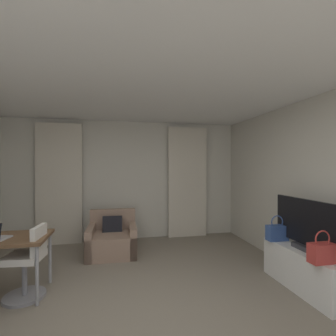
{
  "coord_description": "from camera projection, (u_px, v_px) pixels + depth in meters",
  "views": [
    {
      "loc": [
        -0.22,
        -2.51,
        1.62
      ],
      "look_at": [
        0.6,
        1.4,
        1.58
      ],
      "focal_mm": 26.27,
      "sensor_mm": 36.0,
      "label": 1
    }
  ],
  "objects": [
    {
      "name": "ground_plane",
      "position": [
        139.0,
        324.0,
        2.52
      ],
      "size": [
        12.0,
        12.0,
        0.0
      ],
      "primitive_type": "plane",
      "color": "gray"
    },
    {
      "name": "wall_window",
      "position": [
        127.0,
        180.0,
        5.47
      ],
      "size": [
        5.12,
        0.06,
        2.6
      ],
      "color": "beige",
      "rests_on": "ground"
    },
    {
      "name": "ceiling",
      "position": [
        138.0,
        67.0,
        2.49
      ],
      "size": [
        5.12,
        6.12,
        0.06
      ],
      "primitive_type": "cube",
      "color": "white",
      "rests_on": "wall_left"
    },
    {
      "name": "curtain_left_panel",
      "position": [
        59.0,
        184.0,
        5.06
      ],
      "size": [
        0.9,
        0.06,
        2.5
      ],
      "color": "beige",
      "rests_on": "ground"
    },
    {
      "name": "curtain_right_panel",
      "position": [
        187.0,
        182.0,
        5.63
      ],
      "size": [
        0.9,
        0.06,
        2.5
      ],
      "color": "beige",
      "rests_on": "ground"
    },
    {
      "name": "armchair",
      "position": [
        112.0,
        239.0,
        4.54
      ],
      "size": [
        0.89,
        0.88,
        0.76
      ],
      "color": "#997A66",
      "rests_on": "ground"
    },
    {
      "name": "desk_chair",
      "position": [
        28.0,
        266.0,
        3.01
      ],
      "size": [
        0.48,
        0.48,
        0.88
      ],
      "color": "gray",
      "rests_on": "ground"
    },
    {
      "name": "tv_console",
      "position": [
        306.0,
        270.0,
        3.21
      ],
      "size": [
        0.44,
        1.21,
        0.53
      ],
      "color": "white",
      "rests_on": "ground"
    },
    {
      "name": "tv_flatscreen",
      "position": [
        307.0,
        226.0,
        3.19
      ],
      "size": [
        0.2,
        1.15,
        0.66
      ],
      "color": "#333338",
      "rests_on": "tv_console"
    },
    {
      "name": "handbag_primary",
      "position": [
        277.0,
        232.0,
        3.6
      ],
      "size": [
        0.3,
        0.14,
        0.37
      ],
      "color": "#335193",
      "rests_on": "tv_console"
    },
    {
      "name": "handbag_secondary",
      "position": [
        322.0,
        252.0,
        2.77
      ],
      "size": [
        0.3,
        0.14,
        0.37
      ],
      "color": "#B73833",
      "rests_on": "tv_console"
    }
  ]
}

